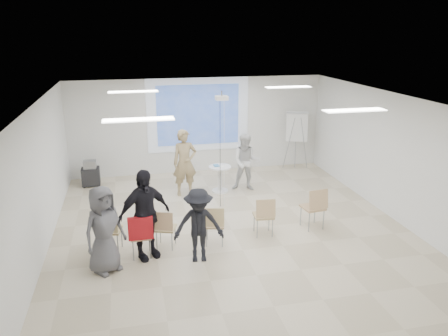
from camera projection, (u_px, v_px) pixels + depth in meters
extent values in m
cube|color=beige|center=(232.00, 232.00, 10.10)|extent=(8.00, 9.00, 0.10)
cube|color=white|center=(232.00, 98.00, 9.15)|extent=(8.00, 9.00, 0.10)
cube|color=silver|center=(198.00, 125.00, 13.86)|extent=(8.00, 0.10, 3.00)
cube|color=silver|center=(37.00, 181.00, 8.78)|extent=(0.10, 9.00, 3.00)
cube|color=silver|center=(396.00, 157.00, 10.48)|extent=(0.10, 9.00, 3.00)
cube|color=silver|center=(198.00, 115.00, 13.69)|extent=(3.20, 0.01, 2.30)
cube|color=#3357AE|center=(198.00, 115.00, 13.67)|extent=(2.60, 0.01, 1.90)
cylinder|color=white|center=(220.00, 191.00, 12.43)|extent=(0.50, 0.50, 0.05)
cylinder|color=silver|center=(220.00, 179.00, 12.32)|extent=(0.14, 0.14, 0.69)
cylinder|color=silver|center=(220.00, 167.00, 12.21)|extent=(0.68, 0.68, 0.04)
cube|color=white|center=(222.00, 166.00, 12.19)|extent=(0.24, 0.20, 0.01)
cube|color=teal|center=(216.00, 165.00, 12.23)|extent=(0.16, 0.22, 0.02)
imported|color=tan|center=(185.00, 158.00, 11.93)|extent=(0.82, 0.60, 2.09)
imported|color=silver|center=(246.00, 159.00, 12.32)|extent=(1.05, 0.93, 1.83)
cube|color=white|center=(190.00, 144.00, 12.10)|extent=(0.05, 0.11, 0.04)
cube|color=white|center=(238.00, 146.00, 12.42)|extent=(0.07, 0.12, 0.04)
cube|color=tan|center=(110.00, 230.00, 8.99)|extent=(0.53, 0.53, 0.04)
cube|color=tan|center=(107.00, 223.00, 8.70)|extent=(0.45, 0.18, 0.42)
cylinder|color=gray|center=(100.00, 245.00, 8.89)|extent=(0.03, 0.03, 0.47)
cylinder|color=gray|center=(118.00, 245.00, 8.89)|extent=(0.03, 0.03, 0.47)
cylinder|color=gray|center=(105.00, 237.00, 9.23)|extent=(0.03, 0.03, 0.47)
cylinder|color=#919599|center=(122.00, 237.00, 9.23)|extent=(0.03, 0.03, 0.47)
cube|color=tan|center=(141.00, 236.00, 8.80)|extent=(0.42, 0.42, 0.04)
cube|color=tan|center=(141.00, 229.00, 8.54)|extent=(0.42, 0.09, 0.40)
cylinder|color=#93959B|center=(133.00, 251.00, 8.68)|extent=(0.02, 0.02, 0.44)
cylinder|color=gray|center=(150.00, 249.00, 8.75)|extent=(0.02, 0.02, 0.44)
cylinder|color=gray|center=(133.00, 243.00, 8.99)|extent=(0.02, 0.02, 0.44)
cylinder|color=gray|center=(149.00, 241.00, 9.06)|extent=(0.02, 0.02, 0.44)
cube|color=tan|center=(166.00, 228.00, 9.18)|extent=(0.51, 0.51, 0.04)
cube|color=tan|center=(163.00, 221.00, 8.92)|extent=(0.41, 0.21, 0.38)
cylinder|color=gray|center=(157.00, 241.00, 9.10)|extent=(0.03, 0.03, 0.42)
cylinder|color=#94989C|center=(172.00, 241.00, 9.07)|extent=(0.03, 0.03, 0.42)
cylinder|color=#92949A|center=(160.00, 234.00, 9.41)|extent=(0.03, 0.03, 0.42)
cylinder|color=gray|center=(175.00, 234.00, 9.38)|extent=(0.03, 0.03, 0.42)
cube|color=tan|center=(215.00, 224.00, 9.32)|extent=(0.50, 0.50, 0.04)
cube|color=tan|center=(214.00, 218.00, 9.05)|extent=(0.42, 0.18, 0.40)
cylinder|color=#93969B|center=(206.00, 238.00, 9.23)|extent=(0.03, 0.03, 0.44)
cylinder|color=#919499|center=(222.00, 238.00, 9.22)|extent=(0.03, 0.03, 0.44)
cylinder|color=#94989D|center=(207.00, 231.00, 9.55)|extent=(0.03, 0.03, 0.44)
cylinder|color=#96999E|center=(223.00, 231.00, 9.55)|extent=(0.03, 0.03, 0.44)
cube|color=tan|center=(263.00, 216.00, 9.73)|extent=(0.46, 0.46, 0.04)
cube|color=tan|center=(266.00, 209.00, 9.46)|extent=(0.43, 0.12, 0.41)
cylinder|color=gray|center=(257.00, 229.00, 9.61)|extent=(0.02, 0.02, 0.45)
cylinder|color=gray|center=(273.00, 228.00, 9.66)|extent=(0.02, 0.02, 0.45)
cylinder|color=gray|center=(254.00, 222.00, 9.94)|extent=(0.02, 0.02, 0.45)
cylinder|color=gray|center=(269.00, 222.00, 9.98)|extent=(0.02, 0.02, 0.45)
cube|color=tan|center=(313.00, 207.00, 10.06)|extent=(0.52, 0.52, 0.04)
cube|color=tan|center=(319.00, 200.00, 9.77)|extent=(0.48, 0.15, 0.45)
cylinder|color=gray|center=(309.00, 222.00, 9.91)|extent=(0.03, 0.03, 0.49)
cylinder|color=gray|center=(323.00, 220.00, 10.03)|extent=(0.03, 0.03, 0.49)
cylinder|color=gray|center=(301.00, 216.00, 10.24)|extent=(0.03, 0.03, 0.49)
cylinder|color=gray|center=(315.00, 213.00, 10.37)|extent=(0.03, 0.03, 0.49)
cube|color=#B3161C|center=(140.00, 228.00, 8.51)|extent=(0.49, 0.12, 0.46)
imported|color=black|center=(166.00, 226.00, 9.19)|extent=(0.37, 0.32, 0.02)
imported|color=black|center=(144.00, 208.00, 8.57)|extent=(1.44, 1.19, 2.14)
imported|color=black|center=(199.00, 221.00, 8.51)|extent=(1.18, 0.74, 1.72)
imported|color=#5E5E63|center=(103.00, 225.00, 8.11)|extent=(1.12, 1.05, 1.92)
cylinder|color=gray|center=(289.00, 143.00, 14.17)|extent=(0.26, 0.30, 1.73)
cylinder|color=#92959A|center=(304.00, 144.00, 14.13)|extent=(0.37, 0.11, 1.73)
cylinder|color=#919399|center=(296.00, 141.00, 14.44)|extent=(0.14, 0.38, 1.73)
cube|color=silver|center=(297.00, 126.00, 14.09)|extent=(0.71, 0.40, 0.97)
cube|color=#97999F|center=(298.00, 113.00, 14.00)|extent=(0.69, 0.27, 0.07)
cube|color=black|center=(91.00, 176.00, 12.84)|extent=(0.52, 0.42, 0.51)
cube|color=gray|center=(90.00, 164.00, 12.72)|extent=(0.36, 0.31, 0.23)
cylinder|color=black|center=(84.00, 187.00, 12.73)|extent=(0.06, 0.06, 0.06)
cylinder|color=black|center=(99.00, 186.00, 12.82)|extent=(0.06, 0.06, 0.06)
cylinder|color=black|center=(85.00, 183.00, 13.01)|extent=(0.06, 0.06, 0.06)
cylinder|color=black|center=(99.00, 182.00, 13.10)|extent=(0.06, 0.06, 0.06)
cube|color=white|center=(222.00, 98.00, 10.64)|extent=(0.30, 0.25, 0.10)
cylinder|color=gray|center=(222.00, 93.00, 10.61)|extent=(0.04, 0.04, 0.14)
cylinder|color=black|center=(220.00, 155.00, 10.99)|extent=(0.01, 0.01, 2.77)
cylinder|color=white|center=(224.00, 155.00, 10.99)|extent=(0.01, 0.01, 2.77)
cube|color=white|center=(133.00, 92.00, 10.62)|extent=(1.20, 0.30, 0.02)
cube|color=white|center=(288.00, 87.00, 11.46)|extent=(1.20, 0.30, 0.02)
cube|color=white|center=(139.00, 120.00, 7.37)|extent=(1.20, 0.30, 0.02)
cube|color=white|center=(354.00, 110.00, 8.20)|extent=(1.20, 0.30, 0.02)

